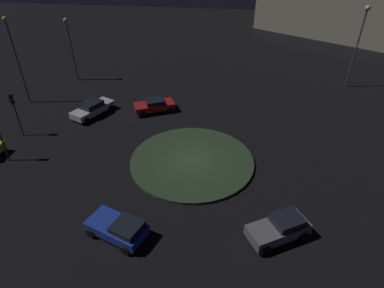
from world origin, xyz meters
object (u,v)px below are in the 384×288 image
(streetlamp_southwest, at_px, (70,41))
(streetlamp_northwest, at_px, (361,33))
(car_silver, at_px, (92,108))
(car_grey, at_px, (280,228))
(car_red, at_px, (154,105))
(store_building, at_px, (379,11))
(traffic_light_south_near, at_px, (14,107))
(car_blue, at_px, (119,228))
(streetlamp_southwest_near, at_px, (15,53))

(streetlamp_southwest, xyz_separation_m, streetlamp_northwest, (-2.44, 33.32, 1.43))
(car_silver, height_order, streetlamp_northwest, streetlamp_northwest)
(car_grey, height_order, streetlamp_northwest, streetlamp_northwest)
(car_red, relative_size, store_building, 0.11)
(car_silver, distance_m, traffic_light_south_near, 7.22)
(car_blue, distance_m, streetlamp_northwest, 33.36)
(car_grey, distance_m, streetlamp_southwest_near, 30.59)
(streetlamp_southwest_near, bearing_deg, traffic_light_south_near, 25.78)
(streetlamp_southwest, bearing_deg, car_grey, 46.10)
(traffic_light_south_near, height_order, store_building, store_building)
(traffic_light_south_near, bearing_deg, car_blue, -32.08)
(streetlamp_southwest, bearing_deg, car_blue, 29.32)
(car_grey, height_order, streetlamp_southwest, streetlamp_southwest)
(car_grey, bearing_deg, streetlamp_northwest, -142.64)
(streetlamp_southwest, height_order, store_building, store_building)
(car_red, bearing_deg, streetlamp_southwest, 123.27)
(car_grey, distance_m, car_red, 19.20)
(car_red, xyz_separation_m, store_building, (-29.76, 30.63, 4.00))
(car_red, height_order, car_silver, car_silver)
(store_building, bearing_deg, car_blue, 89.24)
(car_red, height_order, car_blue, car_red)
(car_grey, bearing_deg, car_red, -83.42)
(car_silver, distance_m, streetlamp_southwest, 10.97)
(car_red, distance_m, streetlamp_northwest, 24.31)
(traffic_light_south_near, relative_size, streetlamp_southwest_near, 0.46)
(car_grey, xyz_separation_m, store_building, (-45.09, 19.06, 3.92))
(car_silver, relative_size, streetlamp_southwest_near, 0.54)
(car_blue, distance_m, store_building, 54.83)
(store_building, bearing_deg, car_silver, 71.64)
(car_grey, bearing_deg, streetlamp_southwest, -74.36)
(car_grey, xyz_separation_m, car_blue, (1.26, -9.96, -0.09))
(car_grey, height_order, streetlamp_southwest_near, streetlamp_southwest_near)
(car_blue, height_order, streetlamp_northwest, streetlamp_northwest)
(streetlamp_southwest_near, distance_m, store_building, 53.72)
(car_blue, height_order, streetlamp_southwest, streetlamp_southwest)
(car_grey, height_order, traffic_light_south_near, traffic_light_south_near)
(streetlamp_northwest, bearing_deg, car_red, -66.43)
(traffic_light_south_near, relative_size, store_building, 0.11)
(streetlamp_southwest, distance_m, store_building, 48.01)
(car_red, height_order, traffic_light_south_near, traffic_light_south_near)
(car_red, relative_size, streetlamp_southwest, 0.59)
(streetlamp_southwest_near, bearing_deg, streetlamp_southwest, 158.48)
(traffic_light_south_near, xyz_separation_m, streetlamp_northwest, (-15.69, 32.80, 3.41))
(car_blue, distance_m, streetlamp_southwest, 27.40)
(car_blue, height_order, traffic_light_south_near, traffic_light_south_near)
(car_grey, bearing_deg, car_blue, -23.25)
(car_silver, xyz_separation_m, traffic_light_south_near, (4.74, -4.97, 2.25))
(car_grey, relative_size, car_red, 0.95)
(car_blue, bearing_deg, streetlamp_northwest, -107.05)
(car_silver, relative_size, traffic_light_south_near, 1.17)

